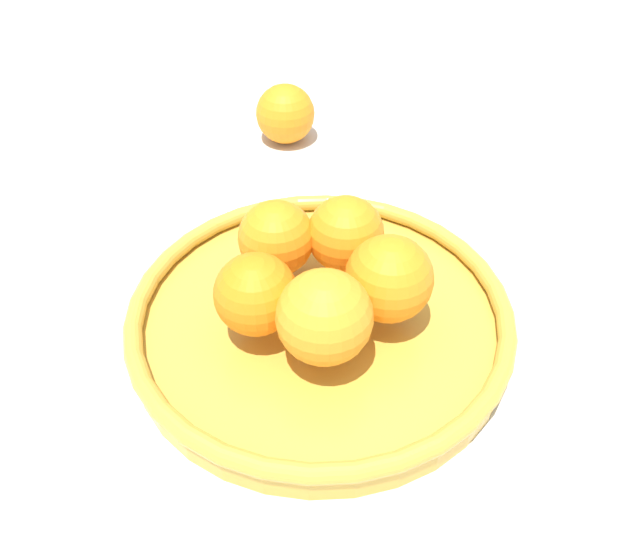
% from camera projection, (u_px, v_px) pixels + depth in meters
% --- Properties ---
extents(ground_plane, '(4.00, 4.00, 0.00)m').
position_uv_depth(ground_plane, '(320.00, 330.00, 0.54)').
color(ground_plane, beige).
extents(fruit_bowl, '(0.32, 0.32, 0.03)m').
position_uv_depth(fruit_bowl, '(320.00, 316.00, 0.53)').
color(fruit_bowl, gold).
rests_on(fruit_bowl, ground_plane).
extents(orange_pile, '(0.17, 0.17, 0.07)m').
position_uv_depth(orange_pile, '(322.00, 273.00, 0.49)').
color(orange_pile, orange).
rests_on(orange_pile, fruit_bowl).
extents(stray_orange, '(0.07, 0.07, 0.07)m').
position_uv_depth(stray_orange, '(285.00, 114.00, 0.76)').
color(stray_orange, orange).
rests_on(stray_orange, ground_plane).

